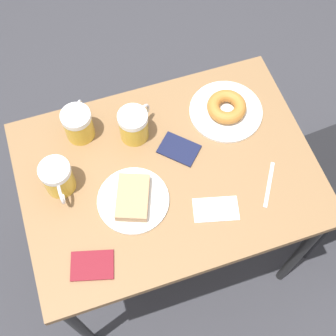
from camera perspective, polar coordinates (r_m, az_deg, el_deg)
name	(u,v)px	position (r m, az deg, el deg)	size (l,w,h in m)	color
ground_plane	(168,244)	(2.22, 0.00, -9.22)	(8.00, 8.00, 0.00)	#333338
table	(168,181)	(1.58, 0.00, -1.60)	(0.69, 0.95, 0.77)	olive
plate_with_cake	(133,199)	(1.46, -4.29, -3.78)	(0.23, 0.23, 0.04)	white
plate_with_donut	(226,109)	(1.62, 7.12, 7.17)	(0.25, 0.25, 0.05)	white
beer_mug_left	(78,124)	(1.56, -10.88, 5.32)	(0.14, 0.10, 0.12)	gold
beer_mug_center	(58,178)	(1.48, -13.29, -1.19)	(0.14, 0.10, 0.12)	gold
beer_mug_right	(134,125)	(1.53, -4.17, 5.26)	(0.11, 0.12, 0.12)	gold
napkin_folded	(216,209)	(1.46, 5.85, -5.03)	(0.11, 0.16, 0.00)	white
fork	(269,184)	(1.52, 12.22, -1.97)	(0.14, 0.10, 0.00)	silver
passport_near_edge	(92,265)	(1.42, -9.23, -11.64)	(0.12, 0.14, 0.01)	maroon
passport_far_edge	(179,149)	(1.55, 1.34, 2.32)	(0.15, 0.15, 0.01)	#141938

